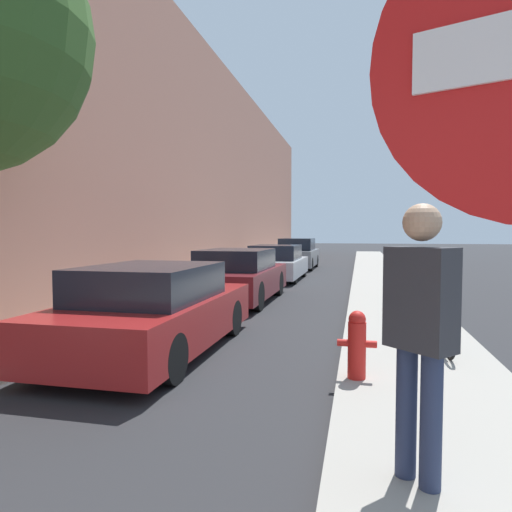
# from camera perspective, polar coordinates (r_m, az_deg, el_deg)

# --- Properties ---
(ground_plane) EXTENTS (120.00, 120.00, 0.00)m
(ground_plane) POSITION_cam_1_polar(r_m,az_deg,el_deg) (14.50, 4.47, -4.02)
(ground_plane) COLOR #28282B
(sidewalk_left) EXTENTS (2.00, 52.00, 0.12)m
(sidewalk_left) POSITION_cam_1_polar(r_m,az_deg,el_deg) (15.19, -6.43, -3.48)
(sidewalk_left) COLOR #9E998E
(sidewalk_left) RESTS_ON ground
(sidewalk_right) EXTENTS (2.00, 52.00, 0.12)m
(sidewalk_right) POSITION_cam_1_polar(r_m,az_deg,el_deg) (14.35, 16.03, -3.96)
(sidewalk_right) COLOR #9E998E
(sidewalk_right) RESTS_ON ground
(building_facade_left) EXTENTS (0.70, 52.00, 9.36)m
(building_facade_left) POSITION_cam_1_polar(r_m,az_deg,el_deg) (15.86, -11.26, 13.51)
(building_facade_left) COLOR tan
(building_facade_left) RESTS_ON ground
(parked_car_red) EXTENTS (1.81, 4.13, 1.30)m
(parked_car_red) POSITION_cam_1_polar(r_m,az_deg,el_deg) (6.81, -12.80, -6.82)
(parked_car_red) COLOR black
(parked_car_red) RESTS_ON ground
(parked_car_maroon) EXTENTS (1.82, 4.27, 1.34)m
(parked_car_maroon) POSITION_cam_1_polar(r_m,az_deg,el_deg) (11.52, -2.33, -2.60)
(parked_car_maroon) COLOR black
(parked_car_maroon) RESTS_ON ground
(parked_car_silver) EXTENTS (1.86, 4.22, 1.31)m
(parked_car_silver) POSITION_cam_1_polar(r_m,az_deg,el_deg) (16.75, 2.64, -0.94)
(parked_car_silver) COLOR black
(parked_car_silver) RESTS_ON ground
(parked_car_grey) EXTENTS (1.75, 4.21, 1.49)m
(parked_car_grey) POSITION_cam_1_polar(r_m,az_deg,el_deg) (22.01, 5.30, 0.20)
(parked_car_grey) COLOR black
(parked_car_grey) RESTS_ON ground
(fire_hydrant) EXTENTS (0.44, 0.20, 0.77)m
(fire_hydrant) POSITION_cam_1_polar(r_m,az_deg,el_deg) (5.29, 12.72, -10.82)
(fire_hydrant) COLOR red
(fire_hydrant) RESTS_ON sidewalk_right
(pedestrian) EXTENTS (0.47, 0.46, 1.84)m
(pedestrian) POSITION_cam_1_polar(r_m,az_deg,el_deg) (3.14, 20.16, -8.17)
(pedestrian) COLOR #283351
(pedestrian) RESTS_ON sidewalk_right
(bicycle) EXTENTS (0.44, 1.48, 0.60)m
(bicycle) POSITION_cam_1_polar(r_m,az_deg,el_deg) (6.85, 22.73, -8.51)
(bicycle) COLOR black
(bicycle) RESTS_ON sidewalk_right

